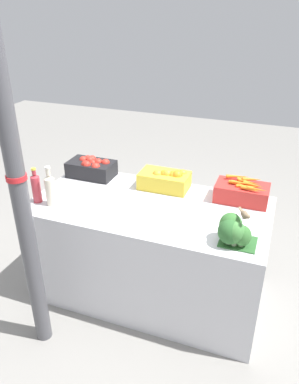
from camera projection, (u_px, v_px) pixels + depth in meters
ground_plane at (150, 289)px, 3.05m from camera, size 10.00×10.00×0.00m
market_table at (150, 250)px, 2.87m from camera, size 1.70×0.86×0.80m
support_pole at (20, 195)px, 2.12m from camera, size 0.12×0.12×2.23m
apple_crate at (92, 167)px, 3.08m from camera, size 0.38×0.22×0.16m
orange_crate at (166, 179)px, 2.88m from camera, size 0.38×0.22×0.17m
carrot_crate at (242, 192)px, 2.70m from camera, size 0.38×0.23×0.17m
broccoli_pile at (233, 231)px, 2.21m from camera, size 0.23×0.20×0.18m
juice_bottle_ruby at (36, 187)px, 2.67m from camera, size 0.06×0.06×0.27m
juice_bottle_cloudy at (50, 189)px, 2.63m from camera, size 0.07×0.07×0.29m
sparrow_bird at (245, 215)px, 2.14m from camera, size 0.08×0.12×0.05m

